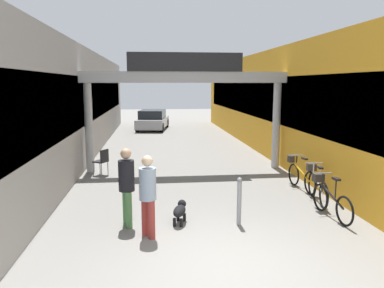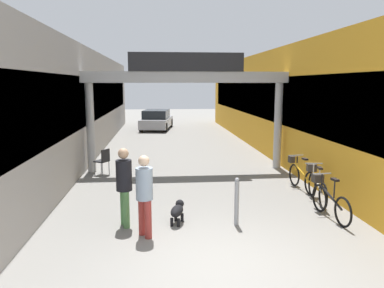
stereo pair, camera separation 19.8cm
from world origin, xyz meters
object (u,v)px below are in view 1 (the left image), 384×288
at_px(bollard_post_metal, 239,201).
at_px(bicycle_silver_second, 317,185).
at_px(parked_car_silver, 153,120).
at_px(dog_on_leash, 180,210).
at_px(pedestrian_with_dog, 148,191).
at_px(cafe_chair_black_nearer, 102,160).
at_px(bicycle_black_nearest, 329,198).
at_px(bicycle_orange_third, 300,174).
at_px(pedestrian_companion, 127,182).

bearing_deg(bollard_post_metal, bicycle_silver_second, 30.86).
bearing_deg(bollard_post_metal, parked_car_silver, 95.81).
height_order(dog_on_leash, bollard_post_metal, bollard_post_metal).
bearing_deg(pedestrian_with_dog, cafe_chair_black_nearer, 106.40).
bearing_deg(bicycle_black_nearest, cafe_chair_black_nearer, 141.35).
relative_size(dog_on_leash, parked_car_silver, 0.16).
bearing_deg(bicycle_orange_third, parked_car_silver, 105.74).
distance_m(pedestrian_with_dog, bicycle_orange_third, 5.41).
xyz_separation_m(bicycle_black_nearest, parked_car_silver, (-4.02, 17.39, 0.21)).
distance_m(pedestrian_with_dog, pedestrian_companion, 0.76).
xyz_separation_m(bicycle_black_nearest, bicycle_silver_second, (0.21, 1.15, 0.00)).
height_order(pedestrian_with_dog, cafe_chair_black_nearer, pedestrian_with_dog).
height_order(pedestrian_companion, bicycle_black_nearest, pedestrian_companion).
xyz_separation_m(dog_on_leash, parked_car_silver, (-0.52, 17.45, 0.35)).
relative_size(pedestrian_with_dog, cafe_chair_black_nearer, 1.89).
bearing_deg(dog_on_leash, cafe_chair_black_nearer, 115.92).
xyz_separation_m(bicycle_silver_second, bollard_post_metal, (-2.43, -1.45, 0.11)).
bearing_deg(parked_car_silver, pedestrian_with_dog, -90.55).
bearing_deg(parked_car_silver, dog_on_leash, -88.29).
bearing_deg(bicycle_black_nearest, parked_car_silver, 103.02).
bearing_deg(bollard_post_metal, dog_on_leash, 169.26).
height_order(pedestrian_companion, cafe_chair_black_nearer, pedestrian_companion).
bearing_deg(cafe_chair_black_nearer, pedestrian_companion, -76.68).
bearing_deg(dog_on_leash, bollard_post_metal, -10.74).
distance_m(bicycle_black_nearest, bollard_post_metal, 2.24).
bearing_deg(cafe_chair_black_nearer, bicycle_orange_third, -21.01).
xyz_separation_m(pedestrian_companion, cafe_chair_black_nearer, (-1.13, 4.76, -0.45)).
distance_m(bicycle_silver_second, cafe_chair_black_nearer, 6.92).
xyz_separation_m(bicycle_silver_second, bicycle_orange_third, (0.02, 1.16, 0.00)).
relative_size(pedestrian_with_dog, bicycle_silver_second, 1.00).
height_order(bicycle_black_nearest, bollard_post_metal, bollard_post_metal).
bearing_deg(dog_on_leash, pedestrian_companion, -176.20).
height_order(dog_on_leash, parked_car_silver, parked_car_silver).
bearing_deg(dog_on_leash, bicycle_silver_second, 18.05).
xyz_separation_m(bicycle_orange_third, parked_car_silver, (-4.25, 15.08, 0.21)).
xyz_separation_m(dog_on_leash, bicycle_orange_third, (3.73, 2.37, 0.15)).
relative_size(pedestrian_companion, cafe_chair_black_nearer, 1.94).
bearing_deg(pedestrian_with_dog, bicycle_silver_second, 23.34).
xyz_separation_m(pedestrian_companion, bicycle_silver_second, (4.86, 1.28, -0.55)).
distance_m(bicycle_orange_third, parked_car_silver, 15.67).
relative_size(pedestrian_with_dog, bicycle_black_nearest, 0.99).
bearing_deg(dog_on_leash, bicycle_black_nearest, 1.02).
distance_m(bollard_post_metal, parked_car_silver, 17.79).
height_order(bollard_post_metal, cafe_chair_black_nearer, bollard_post_metal).
bearing_deg(bollard_post_metal, cafe_chair_black_nearer, 125.83).
bearing_deg(pedestrian_companion, bicycle_black_nearest, 1.71).
relative_size(dog_on_leash, bicycle_silver_second, 0.40).
distance_m(pedestrian_companion, bicycle_black_nearest, 4.68).
bearing_deg(pedestrian_companion, bicycle_orange_third, 26.68).
relative_size(bicycle_silver_second, bollard_post_metal, 1.57).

